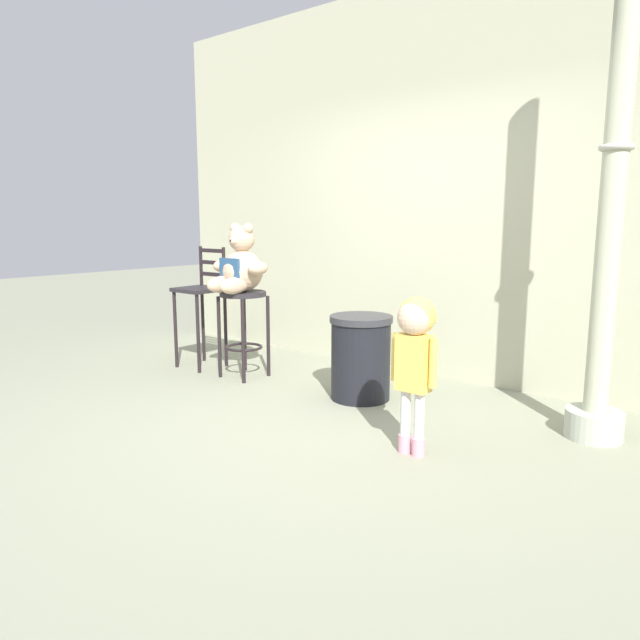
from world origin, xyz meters
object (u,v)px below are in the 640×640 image
(teddy_bear, at_px, (240,267))
(child_walking, at_px, (415,341))
(bar_stool_with_teddy, at_px, (243,316))
(lamppost, at_px, (609,240))
(trash_bin, at_px, (361,357))
(bar_chair_empty, at_px, (202,297))

(teddy_bear, distance_m, child_walking, 2.14)
(bar_stool_with_teddy, distance_m, lamppost, 2.93)
(bar_stool_with_teddy, distance_m, teddy_bear, 0.43)
(bar_stool_with_teddy, height_order, child_walking, child_walking)
(child_walking, height_order, trash_bin, child_walking)
(bar_stool_with_teddy, relative_size, lamppost, 0.24)
(lamppost, xyz_separation_m, bar_chair_empty, (-3.39, -0.36, -0.60))
(lamppost, bearing_deg, teddy_bear, -171.71)
(trash_bin, distance_m, lamppost, 1.90)
(teddy_bear, bearing_deg, bar_chair_empty, 175.27)
(lamppost, relative_size, bar_chair_empty, 2.77)
(lamppost, bearing_deg, child_walking, -128.48)
(trash_bin, distance_m, bar_chair_empty, 1.79)
(trash_bin, bearing_deg, teddy_bear, -172.80)
(child_walking, bearing_deg, trash_bin, -99.81)
(bar_stool_with_teddy, bearing_deg, bar_chair_empty, 178.12)
(bar_stool_with_teddy, height_order, lamppost, lamppost)
(child_walking, xyz_separation_m, trash_bin, (-0.88, 0.70, -0.35))
(teddy_bear, relative_size, bar_chair_empty, 0.52)
(lamppost, bearing_deg, bar_stool_with_teddy, -172.29)
(bar_stool_with_teddy, xyz_separation_m, child_walking, (2.05, -0.58, 0.14))
(bar_stool_with_teddy, xyz_separation_m, lamppost, (2.82, 0.38, 0.71))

